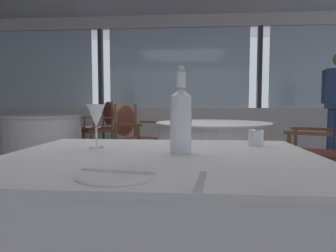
{
  "coord_description": "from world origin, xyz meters",
  "views": [
    {
      "loc": [
        0.28,
        -2.62,
        0.92
      ],
      "look_at": [
        0.17,
        -1.23,
        0.82
      ],
      "focal_mm": 31.59,
      "sensor_mm": 36.0,
      "label": 1
    }
  ],
  "objects_px": {
    "water_tumbler": "(256,138)",
    "dining_chair_1_1": "(323,145)",
    "side_plate": "(117,174)",
    "dining_chair_1_0": "(134,135)",
    "water_bottle": "(181,118)",
    "wine_glass": "(96,117)",
    "dining_chair_0_0": "(102,123)"
  },
  "relations": [
    {
      "from": "side_plate",
      "to": "water_bottle",
      "type": "height_order",
      "value": "water_bottle"
    },
    {
      "from": "water_bottle",
      "to": "wine_glass",
      "type": "distance_m",
      "value": 0.37
    },
    {
      "from": "water_tumbler",
      "to": "dining_chair_1_0",
      "type": "relative_size",
      "value": 0.08
    },
    {
      "from": "dining_chair_1_0",
      "to": "dining_chair_0_0",
      "type": "bearing_deg",
      "value": 142.13
    },
    {
      "from": "water_tumbler",
      "to": "dining_chair_1_1",
      "type": "height_order",
      "value": "dining_chair_1_1"
    },
    {
      "from": "wine_glass",
      "to": "dining_chair_1_0",
      "type": "distance_m",
      "value": 2.36
    },
    {
      "from": "wine_glass",
      "to": "dining_chair_1_1",
      "type": "bearing_deg",
      "value": 43.16
    },
    {
      "from": "dining_chair_1_0",
      "to": "dining_chair_1_1",
      "type": "relative_size",
      "value": 0.97
    },
    {
      "from": "side_plate",
      "to": "water_tumbler",
      "type": "height_order",
      "value": "water_tumbler"
    },
    {
      "from": "water_bottle",
      "to": "water_tumbler",
      "type": "distance_m",
      "value": 0.41
    },
    {
      "from": "dining_chair_1_0",
      "to": "side_plate",
      "type": "bearing_deg",
      "value": -54.92
    },
    {
      "from": "water_bottle",
      "to": "water_tumbler",
      "type": "xyz_separation_m",
      "value": [
        0.33,
        0.22,
        -0.1
      ]
    },
    {
      "from": "dining_chair_0_0",
      "to": "dining_chair_1_0",
      "type": "relative_size",
      "value": 1.07
    },
    {
      "from": "dining_chair_1_1",
      "to": "side_plate",
      "type": "bearing_deg",
      "value": 79.95
    },
    {
      "from": "dining_chair_0_0",
      "to": "dining_chair_1_0",
      "type": "distance_m",
      "value": 2.11
    },
    {
      "from": "dining_chair_0_0",
      "to": "dining_chair_1_1",
      "type": "distance_m",
      "value": 3.93
    },
    {
      "from": "wine_glass",
      "to": "water_tumbler",
      "type": "height_order",
      "value": "wine_glass"
    },
    {
      "from": "side_plate",
      "to": "wine_glass",
      "type": "xyz_separation_m",
      "value": [
        -0.21,
        0.48,
        0.13
      ]
    },
    {
      "from": "wine_glass",
      "to": "water_tumbler",
      "type": "relative_size",
      "value": 2.63
    },
    {
      "from": "water_bottle",
      "to": "dining_chair_1_0",
      "type": "bearing_deg",
      "value": 105.39
    },
    {
      "from": "dining_chair_1_0",
      "to": "wine_glass",
      "type": "bearing_deg",
      "value": -57.92
    },
    {
      "from": "wine_glass",
      "to": "water_tumbler",
      "type": "xyz_separation_m",
      "value": [
        0.69,
        0.13,
        -0.1
      ]
    },
    {
      "from": "wine_glass",
      "to": "dining_chair_1_1",
      "type": "relative_size",
      "value": 0.2
    },
    {
      "from": "side_plate",
      "to": "dining_chair_0_0",
      "type": "relative_size",
      "value": 0.21
    },
    {
      "from": "wine_glass",
      "to": "dining_chair_1_0",
      "type": "xyz_separation_m",
      "value": [
        -0.3,
        2.32,
        -0.31
      ]
    },
    {
      "from": "water_bottle",
      "to": "dining_chair_1_1",
      "type": "distance_m",
      "value": 1.98
    },
    {
      "from": "wine_glass",
      "to": "dining_chair_0_0",
      "type": "relative_size",
      "value": 0.19
    },
    {
      "from": "water_tumbler",
      "to": "dining_chair_1_0",
      "type": "distance_m",
      "value": 2.41
    },
    {
      "from": "side_plate",
      "to": "dining_chair_1_1",
      "type": "distance_m",
      "value": 2.37
    },
    {
      "from": "side_plate",
      "to": "dining_chair_0_0",
      "type": "xyz_separation_m",
      "value": [
        -1.48,
        4.67,
        -0.16
      ]
    },
    {
      "from": "water_tumbler",
      "to": "water_bottle",
      "type": "bearing_deg",
      "value": -146.75
    },
    {
      "from": "water_bottle",
      "to": "water_tumbler",
      "type": "relative_size",
      "value": 4.71
    }
  ]
}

